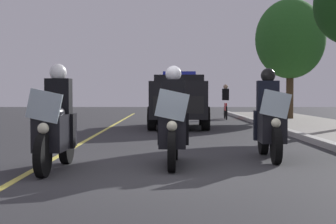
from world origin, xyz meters
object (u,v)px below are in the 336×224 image
object	(u,v)px
cyclist_background	(226,102)
police_motorcycle_lead_right	(173,125)
police_suv	(179,98)
police_motorcycle_trailing	(269,122)
police_motorcycle_lead_left	(56,127)
tree_behind_suv	(290,39)

from	to	relation	value
cyclist_background	police_motorcycle_lead_right	bearing A→B (deg)	-9.50
police_suv	cyclist_background	world-z (taller)	police_suv
police_motorcycle_trailing	police_motorcycle_lead_left	bearing A→B (deg)	-69.17
police_motorcycle_lead_left	police_motorcycle_lead_right	bearing A→B (deg)	106.04
police_motorcycle_trailing	police_suv	distance (m)	9.23
police_motorcycle_lead_left	police_motorcycle_lead_right	world-z (taller)	same
cyclist_background	police_motorcycle_trailing	bearing A→B (deg)	-3.23
police_motorcycle_lead_left	tree_behind_suv	distance (m)	17.23
police_motorcycle_lead_left	police_motorcycle_trailing	bearing A→B (deg)	110.83
cyclist_background	tree_behind_suv	size ratio (longest dim) A/B	0.32
police_motorcycle_lead_right	tree_behind_suv	xyz separation A→B (m)	(-14.73, 5.48, 3.03)
police_motorcycle_lead_right	cyclist_background	world-z (taller)	police_motorcycle_lead_right
police_motorcycle_trailing	police_suv	bearing A→B (deg)	-170.58
police_motorcycle_lead_left	police_suv	xyz separation A→B (m)	(-10.51, 2.21, 0.37)
police_motorcycle_lead_left	police_suv	bearing A→B (deg)	168.14
police_suv	cyclist_background	distance (m)	6.45
police_motorcycle_lead_left	police_motorcycle_trailing	size ratio (longest dim) A/B	1.00
police_motorcycle_lead_right	police_motorcycle_trailing	xyz separation A→B (m)	(-0.87, 1.82, 0.00)
police_motorcycle_lead_right	cyclist_background	bearing A→B (deg)	170.50
police_suv	cyclist_background	xyz separation A→B (m)	(-6.00, 2.36, -0.22)
police_motorcycle_trailing	police_suv	world-z (taller)	police_suv
police_motorcycle_lead_right	tree_behind_suv	distance (m)	16.01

